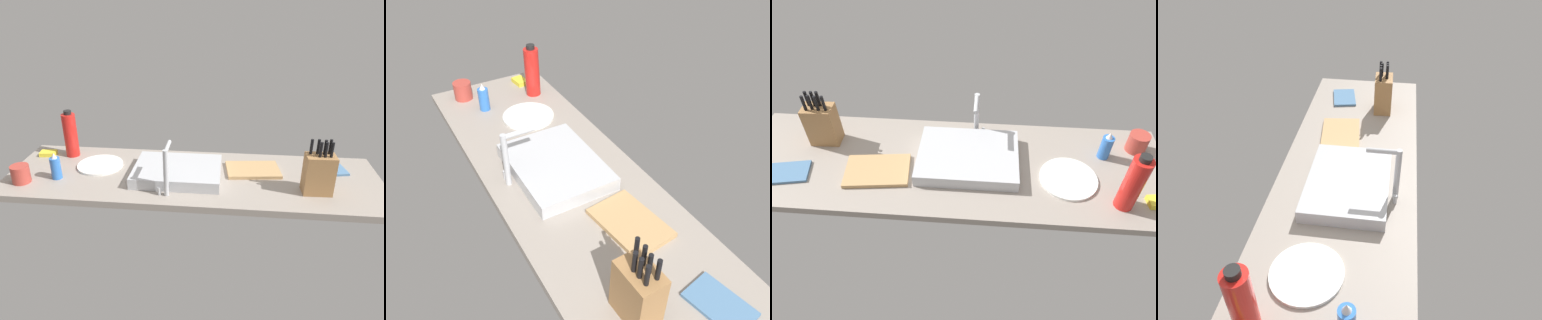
{
  "view_description": "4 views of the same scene",
  "coord_description": "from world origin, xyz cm",
  "views": [
    {
      "loc": [
        -17.51,
        172.52,
        95.75
      ],
      "look_at": [
        0.47,
        -2.66,
        11.12
      ],
      "focal_mm": 34.92,
      "sensor_mm": 36.0,
      "label": 1
    },
    {
      "loc": [
        -112.8,
        59.58,
        113.94
      ],
      "look_at": [
        0.3,
        -4.64,
        12.15
      ],
      "focal_mm": 39.27,
      "sensor_mm": 36.0,
      "label": 2
    },
    {
      "loc": [
        14.69,
        -111.34,
        116.54
      ],
      "look_at": [
        6.24,
        -4.0,
        10.15
      ],
      "focal_mm": 32.85,
      "sensor_mm": 36.0,
      "label": 3
    },
    {
      "loc": [
        124.07,
        18.51,
        107.25
      ],
      "look_at": [
        -3.36,
        0.87,
        10.18
      ],
      "focal_mm": 34.91,
      "sensor_mm": 36.0,
      "label": 4
    }
  ],
  "objects": [
    {
      "name": "dish_towel",
      "position": [
        -71.64,
        -11.91,
        4.1
      ],
      "size": [
        21.43,
        15.9,
        1.2
      ],
      "primitive_type": "cube",
      "rotation": [
        0.0,
        0.0,
        0.19
      ],
      "color": "teal",
      "rests_on": "countertop_slab"
    },
    {
      "name": "knife_block",
      "position": [
        -61.2,
        11.22,
        13.77
      ],
      "size": [
        13.99,
        9.7,
        26.75
      ],
      "rotation": [
        0.0,
        0.0,
        0.03
      ],
      "color": "#9E7042",
      "rests_on": "countertop_slab"
    },
    {
      "name": "water_bottle",
      "position": [
        71.98,
        -18.0,
        16.4
      ],
      "size": [
        7.65,
        7.65,
        27.3
      ],
      "color": "red",
      "rests_on": "countertop_slab"
    },
    {
      "name": "countertop_slab",
      "position": [
        0.0,
        0.0,
        1.75
      ],
      "size": [
        194.86,
        60.35,
        3.5
      ],
      "primitive_type": "cube",
      "color": "gray",
      "rests_on": "ground"
    },
    {
      "name": "faucet",
      "position": [
        10.41,
        19.75,
        17.44
      ],
      "size": [
        5.5,
        13.58,
        23.44
      ],
      "color": "#B7BABF",
      "rests_on": "countertop_slab"
    },
    {
      "name": "cutting_board",
      "position": [
        -31.82,
        -7.78,
        4.4
      ],
      "size": [
        29.84,
        21.77,
        1.8
      ],
      "primitive_type": "cube",
      "rotation": [
        0.0,
        0.0,
        0.11
      ],
      "color": "tan",
      "rests_on": "countertop_slab"
    },
    {
      "name": "dinner_plate",
      "position": [
        51.69,
        -5.78,
        4.1
      ],
      "size": [
        24.9,
        24.9,
        1.2
      ],
      "primitive_type": "cylinder",
      "color": "white",
      "rests_on": "countertop_slab"
    },
    {
      "name": "sink_basin",
      "position": [
        7.62,
        1.76,
        6.38
      ],
      "size": [
        44.67,
        33.47,
        5.76
      ],
      "primitive_type": "cube",
      "color": "#B7BABF",
      "rests_on": "countertop_slab"
    }
  ]
}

